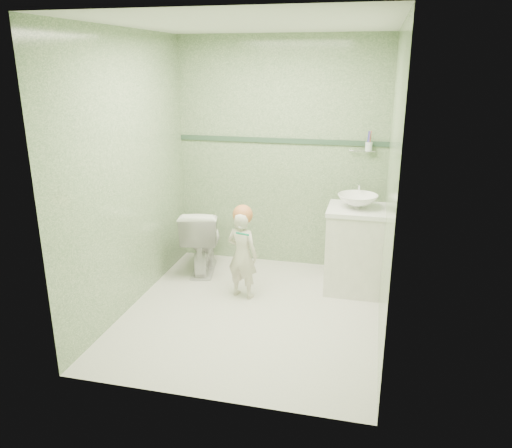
# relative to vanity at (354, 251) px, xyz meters

# --- Properties ---
(ground) EXTENTS (2.50, 2.50, 0.00)m
(ground) POSITION_rel_vanity_xyz_m (-0.84, -0.70, -0.40)
(ground) COLOR silver
(ground) RESTS_ON ground
(room_shell) EXTENTS (2.50, 2.54, 2.40)m
(room_shell) POSITION_rel_vanity_xyz_m (-0.84, -0.70, 0.80)
(room_shell) COLOR gray
(room_shell) RESTS_ON ground
(trim_stripe) EXTENTS (2.20, 0.02, 0.05)m
(trim_stripe) POSITION_rel_vanity_xyz_m (-0.84, 0.54, 0.95)
(trim_stripe) COLOR #324E3B
(trim_stripe) RESTS_ON room_shell
(vanity) EXTENTS (0.52, 0.50, 0.80)m
(vanity) POSITION_rel_vanity_xyz_m (0.00, 0.00, 0.00)
(vanity) COLOR white
(vanity) RESTS_ON ground
(counter) EXTENTS (0.54, 0.52, 0.04)m
(counter) POSITION_rel_vanity_xyz_m (0.00, 0.00, 0.41)
(counter) COLOR white
(counter) RESTS_ON vanity
(basin) EXTENTS (0.37, 0.37, 0.13)m
(basin) POSITION_rel_vanity_xyz_m (0.00, 0.00, 0.49)
(basin) COLOR white
(basin) RESTS_ON counter
(faucet) EXTENTS (0.03, 0.13, 0.18)m
(faucet) POSITION_rel_vanity_xyz_m (0.00, 0.19, 0.57)
(faucet) COLOR silver
(faucet) RESTS_ON counter
(cup_holder) EXTENTS (0.26, 0.07, 0.21)m
(cup_holder) POSITION_rel_vanity_xyz_m (0.05, 0.48, 0.93)
(cup_holder) COLOR silver
(cup_holder) RESTS_ON room_shell
(toilet) EXTENTS (0.51, 0.74, 0.69)m
(toilet) POSITION_rel_vanity_xyz_m (-1.58, 0.10, -0.05)
(toilet) COLOR white
(toilet) RESTS_ON ground
(toddler) EXTENTS (0.35, 0.27, 0.84)m
(toddler) POSITION_rel_vanity_xyz_m (-1.01, -0.40, 0.02)
(toddler) COLOR beige
(toddler) RESTS_ON ground
(hair_cap) EXTENTS (0.19, 0.19, 0.19)m
(hair_cap) POSITION_rel_vanity_xyz_m (-1.01, -0.37, 0.40)
(hair_cap) COLOR #C1703E
(hair_cap) RESTS_ON toddler
(teal_toothbrush) EXTENTS (0.11, 0.14, 0.08)m
(teal_toothbrush) POSITION_rel_vanity_xyz_m (-0.97, -0.54, 0.28)
(teal_toothbrush) COLOR #118760
(teal_toothbrush) RESTS_ON toddler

